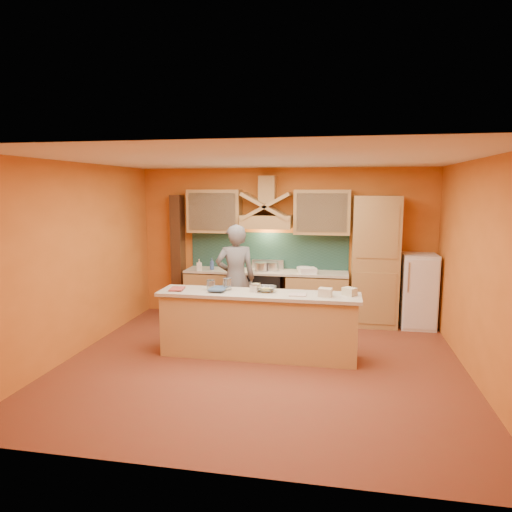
% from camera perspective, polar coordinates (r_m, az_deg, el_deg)
% --- Properties ---
extents(floor, '(5.50, 5.00, 0.01)m').
position_cam_1_polar(floor, '(6.53, 0.68, -13.34)').
color(floor, brown).
rests_on(floor, ground).
extents(ceiling, '(5.50, 5.00, 0.01)m').
position_cam_1_polar(ceiling, '(6.07, 0.73, 12.01)').
color(ceiling, white).
rests_on(ceiling, wall_back).
extents(wall_back, '(5.50, 0.02, 2.80)m').
position_cam_1_polar(wall_back, '(8.60, 3.55, 1.60)').
color(wall_back, orange).
rests_on(wall_back, floor).
extents(wall_front, '(5.50, 0.02, 2.80)m').
position_cam_1_polar(wall_front, '(3.77, -5.86, -7.35)').
color(wall_front, orange).
rests_on(wall_front, floor).
extents(wall_left, '(0.02, 5.00, 2.80)m').
position_cam_1_polar(wall_left, '(7.14, -21.58, -0.38)').
color(wall_left, orange).
rests_on(wall_left, floor).
extents(wall_right, '(0.02, 5.00, 2.80)m').
position_cam_1_polar(wall_right, '(6.30, 26.20, -1.77)').
color(wall_right, orange).
rests_on(wall_right, floor).
extents(base_cabinet_left, '(1.10, 0.60, 0.86)m').
position_cam_1_polar(base_cabinet_left, '(8.72, -4.96, -4.80)').
color(base_cabinet_left, tan).
rests_on(base_cabinet_left, floor).
extents(base_cabinet_right, '(1.10, 0.60, 0.86)m').
position_cam_1_polar(base_cabinet_right, '(8.42, 7.65, -5.32)').
color(base_cabinet_right, tan).
rests_on(base_cabinet_right, floor).
extents(counter_top, '(3.00, 0.62, 0.04)m').
position_cam_1_polar(counter_top, '(8.42, 1.24, -1.98)').
color(counter_top, beige).
rests_on(counter_top, base_cabinet_left).
extents(stove, '(0.60, 0.58, 0.90)m').
position_cam_1_polar(stove, '(8.51, 1.23, -4.96)').
color(stove, black).
rests_on(stove, floor).
extents(backsplash, '(3.00, 0.03, 0.70)m').
position_cam_1_polar(backsplash, '(8.64, 1.56, 0.64)').
color(backsplash, '#1C3E39').
rests_on(backsplash, wall_back).
extents(range_hood, '(0.92, 0.50, 0.24)m').
position_cam_1_polar(range_hood, '(8.35, 1.32, 4.30)').
color(range_hood, tan).
rests_on(range_hood, wall_back).
extents(hood_chimney, '(0.30, 0.30, 0.50)m').
position_cam_1_polar(hood_chimney, '(8.43, 1.44, 8.29)').
color(hood_chimney, tan).
rests_on(hood_chimney, wall_back).
extents(upper_cabinet_left, '(1.00, 0.35, 0.80)m').
position_cam_1_polar(upper_cabinet_left, '(8.63, -5.19, 5.60)').
color(upper_cabinet_left, tan).
rests_on(upper_cabinet_left, wall_back).
extents(upper_cabinet_right, '(1.00, 0.35, 0.80)m').
position_cam_1_polar(upper_cabinet_right, '(8.32, 8.26, 5.44)').
color(upper_cabinet_right, tan).
rests_on(upper_cabinet_right, wall_back).
extents(pantry_column, '(0.80, 0.60, 2.30)m').
position_cam_1_polar(pantry_column, '(8.29, 14.67, -0.66)').
color(pantry_column, tan).
rests_on(pantry_column, floor).
extents(fridge, '(0.58, 0.60, 1.30)m').
position_cam_1_polar(fridge, '(8.47, 19.61, -4.13)').
color(fridge, white).
rests_on(fridge, floor).
extents(trim_column_left, '(0.20, 0.30, 2.30)m').
position_cam_1_polar(trim_column_left, '(8.97, -9.70, 0.16)').
color(trim_column_left, '#472816').
rests_on(trim_column_left, floor).
extents(island_body, '(2.80, 0.55, 0.88)m').
position_cam_1_polar(island_body, '(6.68, 0.28, -8.83)').
color(island_body, tan).
rests_on(island_body, floor).
extents(island_top, '(2.90, 0.62, 0.05)m').
position_cam_1_polar(island_top, '(6.55, 0.28, -4.82)').
color(island_top, beige).
rests_on(island_top, island_body).
extents(person, '(0.77, 0.62, 1.84)m').
position_cam_1_polar(person, '(7.68, -2.58, -2.85)').
color(person, slate).
rests_on(person, floor).
extents(pot_large, '(0.25, 0.25, 0.17)m').
position_cam_1_polar(pot_large, '(8.36, 0.62, -1.46)').
color(pot_large, silver).
rests_on(pot_large, stove).
extents(pot_small, '(0.26, 0.26, 0.15)m').
position_cam_1_polar(pot_small, '(8.41, 2.08, -1.46)').
color(pot_small, silver).
rests_on(pot_small, stove).
extents(soap_bottle_a, '(0.12, 0.12, 0.21)m').
position_cam_1_polar(soap_bottle_a, '(8.47, -7.11, -1.11)').
color(soap_bottle_a, silver).
rests_on(soap_bottle_a, counter_top).
extents(soap_bottle_b, '(0.09, 0.09, 0.22)m').
position_cam_1_polar(soap_bottle_b, '(8.54, -5.54, -0.99)').
color(soap_bottle_b, '#365194').
rests_on(soap_bottle_b, counter_top).
extents(bowl_back, '(0.34, 0.34, 0.08)m').
position_cam_1_polar(bowl_back, '(8.37, 5.98, -1.66)').
color(bowl_back, silver).
rests_on(bowl_back, counter_top).
extents(dish_rack, '(0.35, 0.31, 0.10)m').
position_cam_1_polar(dish_rack, '(8.19, 6.47, -1.82)').
color(dish_rack, white).
rests_on(dish_rack, counter_top).
extents(book_lower, '(0.23, 0.30, 0.03)m').
position_cam_1_polar(book_lower, '(6.84, -10.67, -4.06)').
color(book_lower, '#AF443E').
rests_on(book_lower, island_top).
extents(book_upper, '(0.26, 0.34, 0.02)m').
position_cam_1_polar(book_upper, '(6.69, -5.78, -4.06)').
color(book_upper, '#3B5983').
rests_on(book_upper, island_top).
extents(jar_large, '(0.16, 0.16, 0.17)m').
position_cam_1_polar(jar_large, '(6.71, -3.62, -3.53)').
color(jar_large, silver).
rests_on(jar_large, island_top).
extents(jar_small, '(0.14, 0.14, 0.14)m').
position_cam_1_polar(jar_small, '(6.74, -5.67, -3.63)').
color(jar_small, silver).
rests_on(jar_small, island_top).
extents(kitchen_scale, '(0.15, 0.15, 0.10)m').
position_cam_1_polar(kitchen_scale, '(6.60, -0.09, -4.06)').
color(kitchen_scale, silver).
rests_on(kitchen_scale, island_top).
extents(mixing_bowl, '(0.32, 0.32, 0.07)m').
position_cam_1_polar(mixing_bowl, '(6.62, 1.27, -4.13)').
color(mixing_bowl, white).
rests_on(mixing_bowl, island_top).
extents(cloth, '(0.24, 0.18, 0.02)m').
position_cam_1_polar(cloth, '(6.40, 5.24, -4.86)').
color(cloth, beige).
rests_on(cloth, island_top).
extents(grocery_bag_a, '(0.20, 0.17, 0.12)m').
position_cam_1_polar(grocery_bag_a, '(6.37, 8.66, -4.52)').
color(grocery_bag_a, beige).
rests_on(grocery_bag_a, island_top).
extents(grocery_bag_b, '(0.22, 0.22, 0.11)m').
position_cam_1_polar(grocery_bag_b, '(6.50, 11.61, -4.37)').
color(grocery_bag_b, beige).
rests_on(grocery_bag_b, island_top).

